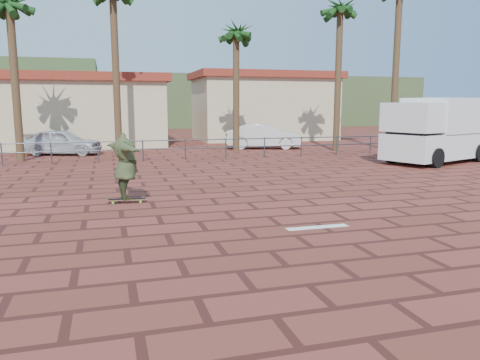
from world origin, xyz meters
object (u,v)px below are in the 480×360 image
(longboard, at_px, (127,200))
(car_white, at_px, (264,136))
(campervan, at_px, (439,129))
(car_silver, at_px, (62,142))
(skateboarder, at_px, (126,166))

(longboard, xyz_separation_m, car_white, (8.62, 13.93, 0.66))
(campervan, bearing_deg, longboard, -179.76)
(campervan, height_order, car_silver, campervan)
(longboard, xyz_separation_m, campervan, (14.19, 5.40, 1.45))
(longboard, distance_m, skateboarder, 0.91)
(skateboarder, distance_m, car_silver, 13.70)
(longboard, distance_m, car_white, 16.40)
(car_silver, distance_m, car_white, 11.34)
(longboard, height_order, car_white, car_white)
(car_silver, relative_size, car_white, 0.89)
(longboard, xyz_separation_m, skateboarder, (0.00, -0.00, 0.91))
(campervan, xyz_separation_m, car_white, (-5.57, 8.54, -0.79))
(car_silver, bearing_deg, skateboarder, -151.65)
(car_silver, bearing_deg, longboard, -151.65)
(campervan, xyz_separation_m, car_silver, (-16.90, 8.04, -0.85))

